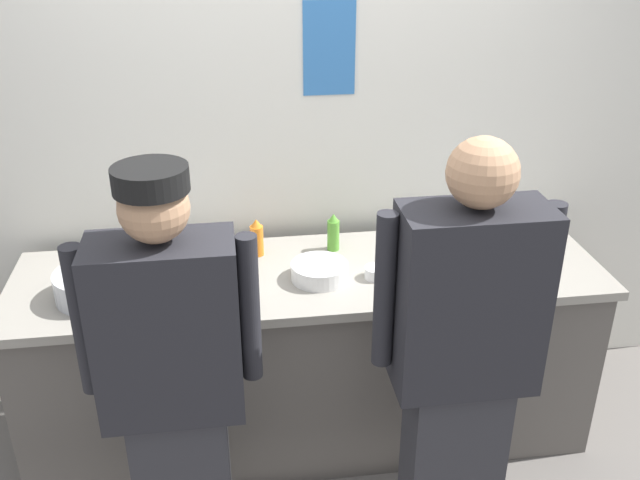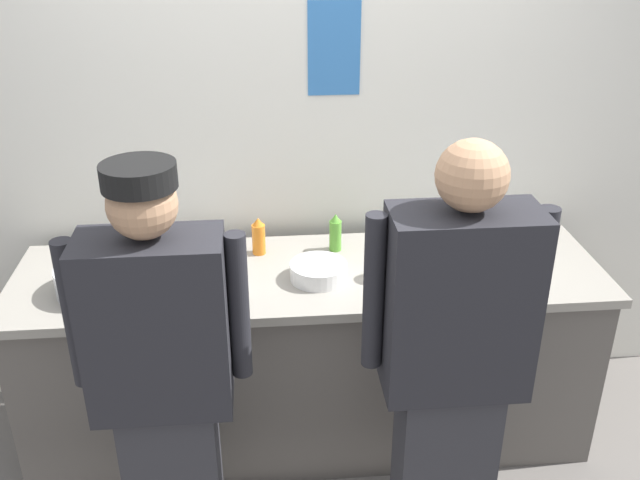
{
  "view_description": "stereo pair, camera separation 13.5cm",
  "coord_description": "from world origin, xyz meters",
  "px_view_note": "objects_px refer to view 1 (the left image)",
  "views": [
    {
      "loc": [
        -0.34,
        -2.29,
        2.36
      ],
      "look_at": [
        0.05,
        0.4,
        1.03
      ],
      "focal_mm": 39.71,
      "sensor_mm": 36.0,
      "label": 1
    },
    {
      "loc": [
        -0.2,
        -2.31,
        2.36
      ],
      "look_at": [
        0.05,
        0.4,
        1.03
      ],
      "focal_mm": 39.71,
      "sensor_mm": 36.0,
      "label": 2
    }
  ],
  "objects_px": {
    "plate_stack_front": "(319,271)",
    "mixing_bowl_steel": "(96,284)",
    "squeeze_bottle_primary": "(257,238)",
    "ramekin_red_sauce": "(376,272)",
    "ramekin_orange_sauce": "(130,258)",
    "plate_stack_rear": "(205,255)",
    "squeeze_bottle_secondary": "(333,233)",
    "deli_cup": "(408,265)",
    "chefs_knife": "(180,271)",
    "ramekin_yellow_sauce": "(231,287)",
    "chef_near_left": "(174,385)",
    "sheet_tray": "(482,255)",
    "ramekin_green_sauce": "(182,281)",
    "chef_center": "(462,362)"
  },
  "relations": [
    {
      "from": "chef_center",
      "to": "chefs_knife",
      "type": "height_order",
      "value": "chef_center"
    },
    {
      "from": "squeeze_bottle_primary",
      "to": "deli_cup",
      "type": "xyz_separation_m",
      "value": [
        0.63,
        -0.28,
        -0.04
      ]
    },
    {
      "from": "ramekin_orange_sauce",
      "to": "deli_cup",
      "type": "height_order",
      "value": "deli_cup"
    },
    {
      "from": "squeeze_bottle_primary",
      "to": "ramekin_red_sauce",
      "type": "xyz_separation_m",
      "value": [
        0.49,
        -0.29,
        -0.06
      ]
    },
    {
      "from": "chefs_knife",
      "to": "ramekin_yellow_sauce",
      "type": "bearing_deg",
      "value": -42.86
    },
    {
      "from": "ramekin_orange_sauce",
      "to": "ramekin_yellow_sauce",
      "type": "distance_m",
      "value": 0.53
    },
    {
      "from": "plate_stack_front",
      "to": "ramekin_red_sauce",
      "type": "bearing_deg",
      "value": -5.95
    },
    {
      "from": "chef_center",
      "to": "sheet_tray",
      "type": "bearing_deg",
      "value": 65.56
    },
    {
      "from": "plate_stack_rear",
      "to": "ramekin_yellow_sauce",
      "type": "height_order",
      "value": "plate_stack_rear"
    },
    {
      "from": "sheet_tray",
      "to": "deli_cup",
      "type": "xyz_separation_m",
      "value": [
        -0.37,
        -0.1,
        0.03
      ]
    },
    {
      "from": "ramekin_orange_sauce",
      "to": "ramekin_green_sauce",
      "type": "distance_m",
      "value": 0.34
    },
    {
      "from": "chefs_knife",
      "to": "squeeze_bottle_primary",
      "type": "bearing_deg",
      "value": 18.67
    },
    {
      "from": "mixing_bowl_steel",
      "to": "chefs_knife",
      "type": "distance_m",
      "value": 0.37
    },
    {
      "from": "ramekin_yellow_sauce",
      "to": "deli_cup",
      "type": "xyz_separation_m",
      "value": [
        0.76,
        0.04,
        0.02
      ]
    },
    {
      "from": "ramekin_red_sauce",
      "to": "chefs_knife",
      "type": "xyz_separation_m",
      "value": [
        -0.83,
        0.17,
        -0.02
      ]
    },
    {
      "from": "sheet_tray",
      "to": "deli_cup",
      "type": "height_order",
      "value": "deli_cup"
    },
    {
      "from": "squeeze_bottle_secondary",
      "to": "deli_cup",
      "type": "xyz_separation_m",
      "value": [
        0.28,
        -0.28,
        -0.04
      ]
    },
    {
      "from": "chef_near_left",
      "to": "plate_stack_rear",
      "type": "relative_size",
      "value": 8.55
    },
    {
      "from": "ramekin_yellow_sauce",
      "to": "ramekin_red_sauce",
      "type": "bearing_deg",
      "value": 2.67
    },
    {
      "from": "plate_stack_rear",
      "to": "chefs_knife",
      "type": "bearing_deg",
      "value": -142.02
    },
    {
      "from": "ramekin_green_sauce",
      "to": "mixing_bowl_steel",
      "type": "bearing_deg",
      "value": -174.4
    },
    {
      "from": "squeeze_bottle_primary",
      "to": "ramekin_orange_sauce",
      "type": "xyz_separation_m",
      "value": [
        -0.56,
        -0.01,
        -0.06
      ]
    },
    {
      "from": "ramekin_green_sauce",
      "to": "chefs_knife",
      "type": "bearing_deg",
      "value": 96.88
    },
    {
      "from": "chef_center",
      "to": "plate_stack_rear",
      "type": "xyz_separation_m",
      "value": [
        -0.88,
        0.92,
        0.01
      ]
    },
    {
      "from": "sheet_tray",
      "to": "ramekin_green_sauce",
      "type": "height_order",
      "value": "ramekin_green_sauce"
    },
    {
      "from": "ramekin_orange_sauce",
      "to": "chefs_knife",
      "type": "bearing_deg",
      "value": -26.82
    },
    {
      "from": "sheet_tray",
      "to": "ramekin_red_sauce",
      "type": "relative_size",
      "value": 4.72
    },
    {
      "from": "plate_stack_rear",
      "to": "mixing_bowl_steel",
      "type": "height_order",
      "value": "mixing_bowl_steel"
    },
    {
      "from": "deli_cup",
      "to": "mixing_bowl_steel",
      "type": "bearing_deg",
      "value": -179.9
    },
    {
      "from": "squeeze_bottle_primary",
      "to": "ramekin_yellow_sauce",
      "type": "bearing_deg",
      "value": -112.23
    },
    {
      "from": "sheet_tray",
      "to": "ramekin_orange_sauce",
      "type": "distance_m",
      "value": 1.57
    },
    {
      "from": "plate_stack_front",
      "to": "deli_cup",
      "type": "distance_m",
      "value": 0.38
    },
    {
      "from": "plate_stack_front",
      "to": "mixing_bowl_steel",
      "type": "relative_size",
      "value": 0.74
    },
    {
      "from": "ramekin_orange_sauce",
      "to": "ramekin_red_sauce",
      "type": "xyz_separation_m",
      "value": [
        1.05,
        -0.28,
        0.0
      ]
    },
    {
      "from": "sheet_tray",
      "to": "squeeze_bottle_secondary",
      "type": "height_order",
      "value": "squeeze_bottle_secondary"
    },
    {
      "from": "squeeze_bottle_primary",
      "to": "ramekin_red_sauce",
      "type": "distance_m",
      "value": 0.57
    },
    {
      "from": "chef_near_left",
      "to": "ramekin_red_sauce",
      "type": "height_order",
      "value": "chef_near_left"
    },
    {
      "from": "squeeze_bottle_primary",
      "to": "sheet_tray",
      "type": "bearing_deg",
      "value": -9.89
    },
    {
      "from": "squeeze_bottle_secondary",
      "to": "chefs_knife",
      "type": "xyz_separation_m",
      "value": [
        -0.69,
        -0.12,
        -0.08
      ]
    },
    {
      "from": "plate_stack_front",
      "to": "mixing_bowl_steel",
      "type": "height_order",
      "value": "mixing_bowl_steel"
    },
    {
      "from": "plate_stack_front",
      "to": "mixing_bowl_steel",
      "type": "bearing_deg",
      "value": -178.81
    },
    {
      "from": "squeeze_bottle_secondary",
      "to": "plate_stack_front",
      "type": "bearing_deg",
      "value": -110.87
    },
    {
      "from": "ramekin_orange_sauce",
      "to": "chefs_knife",
      "type": "height_order",
      "value": "ramekin_orange_sauce"
    },
    {
      "from": "plate_stack_rear",
      "to": "mixing_bowl_steel",
      "type": "relative_size",
      "value": 0.59
    },
    {
      "from": "squeeze_bottle_primary",
      "to": "squeeze_bottle_secondary",
      "type": "relative_size",
      "value": 0.98
    },
    {
      "from": "chef_near_left",
      "to": "ramekin_orange_sauce",
      "type": "height_order",
      "value": "chef_near_left"
    },
    {
      "from": "mixing_bowl_steel",
      "to": "squeeze_bottle_primary",
      "type": "bearing_deg",
      "value": 22.82
    },
    {
      "from": "plate_stack_rear",
      "to": "ramekin_red_sauce",
      "type": "bearing_deg",
      "value": -19.45
    },
    {
      "from": "ramekin_yellow_sauce",
      "to": "plate_stack_rear",
      "type": "bearing_deg",
      "value": 110.69
    },
    {
      "from": "deli_cup",
      "to": "chefs_knife",
      "type": "bearing_deg",
      "value": 170.5
    }
  ]
}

